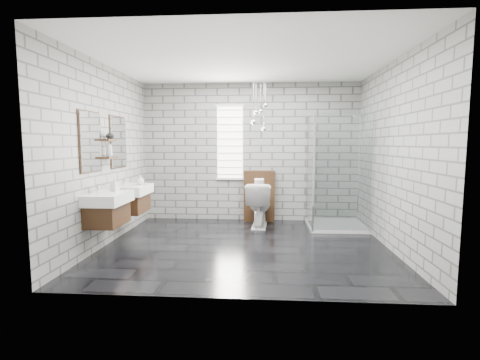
# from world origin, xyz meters

# --- Properties ---
(floor) EXTENTS (4.20, 3.60, 0.02)m
(floor) POSITION_xyz_m (0.00, 0.00, -0.01)
(floor) COLOR black
(floor) RESTS_ON ground
(ceiling) EXTENTS (4.20, 3.60, 0.02)m
(ceiling) POSITION_xyz_m (0.00, 0.00, 2.71)
(ceiling) COLOR white
(ceiling) RESTS_ON wall_back
(wall_back) EXTENTS (4.20, 0.02, 2.70)m
(wall_back) POSITION_xyz_m (0.00, 1.81, 1.35)
(wall_back) COLOR gray
(wall_back) RESTS_ON floor
(wall_front) EXTENTS (4.20, 0.02, 2.70)m
(wall_front) POSITION_xyz_m (0.00, -1.81, 1.35)
(wall_front) COLOR gray
(wall_front) RESTS_ON floor
(wall_left) EXTENTS (0.02, 3.60, 2.70)m
(wall_left) POSITION_xyz_m (-2.11, 0.00, 1.35)
(wall_left) COLOR gray
(wall_left) RESTS_ON floor
(wall_right) EXTENTS (0.02, 3.60, 2.70)m
(wall_right) POSITION_xyz_m (2.11, 0.00, 1.35)
(wall_right) COLOR gray
(wall_right) RESTS_ON floor
(vanity_left) EXTENTS (0.47, 0.70, 1.57)m
(vanity_left) POSITION_xyz_m (-1.91, -0.48, 0.76)
(vanity_left) COLOR #3D2412
(vanity_left) RESTS_ON wall_left
(vanity_right) EXTENTS (0.47, 0.70, 1.57)m
(vanity_right) POSITION_xyz_m (-1.91, 0.43, 0.76)
(vanity_right) COLOR #3D2412
(vanity_right) RESTS_ON wall_left
(shelf_lower) EXTENTS (0.14, 0.30, 0.03)m
(shelf_lower) POSITION_xyz_m (-2.03, -0.05, 1.32)
(shelf_lower) COLOR #3D2412
(shelf_lower) RESTS_ON wall_left
(shelf_upper) EXTENTS (0.14, 0.30, 0.03)m
(shelf_upper) POSITION_xyz_m (-2.03, -0.05, 1.58)
(shelf_upper) COLOR #3D2412
(shelf_upper) RESTS_ON wall_left
(window) EXTENTS (0.56, 0.05, 1.48)m
(window) POSITION_xyz_m (-0.40, 1.78, 1.55)
(window) COLOR white
(window) RESTS_ON wall_back
(cistern_panel) EXTENTS (0.60, 0.20, 1.00)m
(cistern_panel) POSITION_xyz_m (0.19, 1.70, 0.50)
(cistern_panel) COLOR #3D2412
(cistern_panel) RESTS_ON floor
(flush_plate) EXTENTS (0.18, 0.01, 0.12)m
(flush_plate) POSITION_xyz_m (0.19, 1.60, 0.80)
(flush_plate) COLOR silver
(flush_plate) RESTS_ON cistern_panel
(shower_enclosure) EXTENTS (1.00, 1.00, 2.03)m
(shower_enclosure) POSITION_xyz_m (1.50, 1.18, 0.50)
(shower_enclosure) COLOR white
(shower_enclosure) RESTS_ON floor
(pendant_cluster) EXTENTS (0.30, 0.25, 0.95)m
(pendant_cluster) POSITION_xyz_m (0.19, 1.38, 2.04)
(pendant_cluster) COLOR silver
(pendant_cluster) RESTS_ON ceiling
(toilet) EXTENTS (0.50, 0.83, 0.82)m
(toilet) POSITION_xyz_m (0.19, 1.25, 0.41)
(toilet) COLOR white
(toilet) RESTS_ON floor
(soap_bottle_a) EXTENTS (0.12, 0.12, 0.20)m
(soap_bottle_a) POSITION_xyz_m (-1.85, -0.29, 0.95)
(soap_bottle_a) COLOR #B2B2B2
(soap_bottle_a) RESTS_ON vanity_left
(soap_bottle_b) EXTENTS (0.16, 0.16, 0.16)m
(soap_bottle_b) POSITION_xyz_m (-1.78, 0.54, 0.93)
(soap_bottle_b) COLOR #B2B2B2
(soap_bottle_b) RESTS_ON vanity_right
(soap_bottle_c) EXTENTS (0.12, 0.12, 0.24)m
(soap_bottle_c) POSITION_xyz_m (-2.02, -0.06, 1.45)
(soap_bottle_c) COLOR #B2B2B2
(soap_bottle_c) RESTS_ON shelf_lower
(vase) EXTENTS (0.14, 0.14, 0.12)m
(vase) POSITION_xyz_m (-2.02, -0.02, 1.66)
(vase) COLOR #B2B2B2
(vase) RESTS_ON shelf_upper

